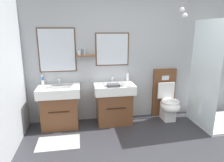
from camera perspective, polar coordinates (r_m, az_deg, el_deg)
wall_back at (r=4.01m, az=6.15°, el=7.09°), size 4.41×0.52×2.52m
bath_mat at (r=3.47m, az=-15.12°, el=-16.78°), size 0.68×0.44×0.01m
vanity_sink_left at (r=3.83m, az=-14.73°, el=-6.84°), size 0.75×0.51×0.78m
tap_on_left_sink at (r=3.88m, az=-14.92°, el=0.20°), size 0.03×0.13×0.11m
vanity_sink_right at (r=3.86m, az=0.59°, el=-6.13°), size 0.75×0.51×0.78m
tap_on_right_sink at (r=3.91m, az=0.12°, el=0.83°), size 0.03×0.13×0.11m
toilet at (r=4.21m, az=15.43°, el=-5.43°), size 0.48×0.62×1.00m
toothbrush_cup at (r=3.91m, az=-19.25°, el=-0.19°), size 0.07×0.07×0.20m
soap_dispenser at (r=3.97m, az=4.49°, el=1.19°), size 0.06×0.06×0.20m
folded_hand_towel at (r=3.59m, az=0.41°, el=-1.23°), size 0.22×0.16×0.04m
shower_tray at (r=4.24m, az=27.54°, el=-6.25°), size 1.02×0.85×1.95m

